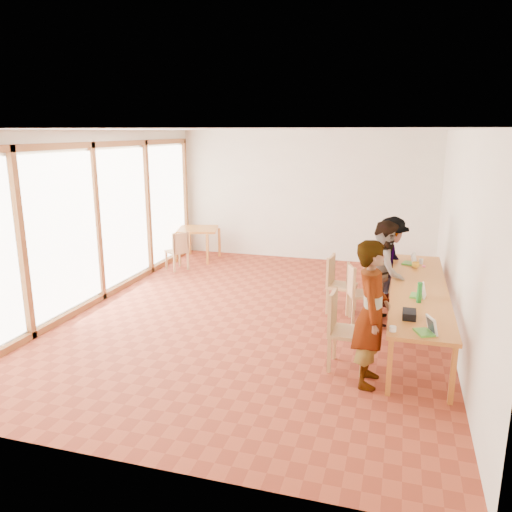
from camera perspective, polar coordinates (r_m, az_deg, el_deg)
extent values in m
plane|color=#983D24|center=(8.36, 0.23, -6.77)|extent=(8.00, 8.00, 0.00)
cube|color=white|center=(11.80, 5.65, 6.84)|extent=(6.00, 0.10, 3.00)
cube|color=white|center=(4.37, -14.47, -6.12)|extent=(6.00, 0.10, 3.00)
cube|color=white|center=(7.70, 22.26, 1.97)|extent=(0.10, 8.00, 3.00)
cube|color=white|center=(9.20, -17.81, 4.19)|extent=(0.10, 8.00, 3.00)
cube|color=white|center=(7.81, 0.26, 14.41)|extent=(6.00, 8.00, 0.04)
cube|color=#C1642A|center=(7.72, 18.12, -3.58)|extent=(0.80, 4.00, 0.05)
cube|color=#C1642A|center=(6.04, 15.00, -12.20)|extent=(0.06, 0.06, 0.70)
cube|color=#C1642A|center=(9.68, 15.68, -2.18)|extent=(0.06, 0.06, 0.70)
cube|color=#C1642A|center=(6.08, 21.56, -12.57)|extent=(0.06, 0.06, 0.70)
cube|color=#C1642A|center=(9.71, 19.69, -2.45)|extent=(0.06, 0.06, 0.70)
cube|color=#C1642A|center=(11.85, -6.67, 3.05)|extent=(0.90, 0.90, 0.05)
cube|color=#C1642A|center=(11.74, -9.11, 0.99)|extent=(0.05, 0.05, 0.70)
cube|color=#C1642A|center=(12.43, -7.58, 1.77)|extent=(0.05, 0.05, 0.70)
cube|color=#C1642A|center=(11.43, -5.57, 0.75)|extent=(0.05, 0.05, 0.70)
cube|color=#C1642A|center=(12.14, -4.21, 1.57)|extent=(0.05, 0.05, 0.70)
cube|color=tan|center=(6.53, 10.54, -8.58)|extent=(0.49, 0.49, 0.05)
cube|color=tan|center=(6.46, 8.74, -6.17)|extent=(0.06, 0.48, 0.50)
cube|color=tan|center=(8.20, 12.03, -4.27)|extent=(0.55, 0.55, 0.04)
cube|color=tan|center=(8.08, 10.80, -2.68)|extent=(0.19, 0.41, 0.45)
cube|color=tan|center=(8.48, 9.79, -3.40)|extent=(0.49, 0.49, 0.04)
cube|color=tan|center=(8.45, 8.53, -1.60)|extent=(0.09, 0.45, 0.47)
cube|color=tan|center=(9.34, 13.75, -2.05)|extent=(0.50, 0.50, 0.04)
cube|color=tan|center=(9.31, 12.65, -0.44)|extent=(0.11, 0.44, 0.46)
cube|color=tan|center=(11.09, -9.04, 0.53)|extent=(0.55, 0.55, 0.04)
cube|color=tan|center=(10.89, -8.60, 1.52)|extent=(0.26, 0.35, 0.42)
imported|color=gray|center=(6.06, 13.06, -6.46)|extent=(0.43, 0.65, 1.78)
imported|color=gray|center=(8.13, 14.54, -1.77)|extent=(0.65, 0.82, 1.64)
imported|color=gray|center=(8.89, 15.09, -0.67)|extent=(0.91, 1.16, 1.57)
cube|color=green|center=(6.02, 18.65, -8.28)|extent=(0.25, 0.29, 0.02)
cube|color=white|center=(6.02, 19.45, -7.44)|extent=(0.15, 0.23, 0.20)
cube|color=green|center=(7.27, 17.89, -4.35)|extent=(0.20, 0.26, 0.02)
cube|color=white|center=(7.24, 18.60, -3.77)|extent=(0.10, 0.22, 0.20)
cube|color=green|center=(8.99, 17.02, -0.79)|extent=(0.23, 0.28, 0.03)
cube|color=white|center=(8.95, 17.59, -0.31)|extent=(0.13, 0.24, 0.20)
imported|color=gold|center=(8.77, 17.78, -0.98)|extent=(0.14, 0.14, 0.10)
cylinder|color=#1B6F27|center=(7.00, 18.18, -3.99)|extent=(0.07, 0.07, 0.28)
cylinder|color=silver|center=(9.05, 18.35, -0.59)|extent=(0.07, 0.07, 0.09)
cylinder|color=white|center=(5.97, 15.36, -8.03)|extent=(0.08, 0.08, 0.06)
cube|color=#F2407B|center=(8.89, 18.62, -1.11)|extent=(0.05, 0.10, 0.01)
cube|color=black|center=(6.43, 17.11, -6.40)|extent=(0.16, 0.26, 0.09)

